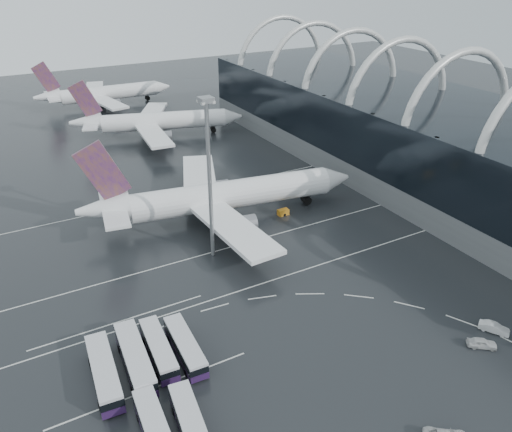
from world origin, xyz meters
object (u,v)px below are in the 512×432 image
bus_row_far_a (156,431)px  gse_cart_belly_c (233,222)px  airliner_gate_b (156,122)px  van_curve_c (494,328)px  van_curve_b (482,343)px  gse_cart_belly_a (283,212)px  bus_row_far_b (191,426)px  airliner_main (219,197)px  airliner_gate_c (103,94)px  bus_row_near_a (104,372)px  gse_cart_belly_e (256,189)px  bus_row_near_d (185,346)px  floodlight_mast (209,161)px  bus_row_near_c (159,349)px  bus_row_near_b (135,358)px

bus_row_far_a → gse_cart_belly_c: (32.54, 44.41, -1.05)m
airliner_gate_b → gse_cart_belly_c: bearing=-77.5°
bus_row_far_a → gse_cart_belly_c: size_ratio=5.60×
bus_row_far_a → van_curve_c: (52.33, -6.46, -0.91)m
van_curve_b → gse_cart_belly_a: 50.99m
bus_row_far_b → van_curve_b: bus_row_far_b is taller
airliner_main → van_curve_c: 59.06m
airliner_gate_b → gse_cart_belly_a: (6.52, -67.31, -4.08)m
airliner_gate_b → airliner_gate_c: size_ratio=1.04×
airliner_main → gse_cart_belly_c: bearing=-64.7°
van_curve_b → bus_row_far_a: bearing=118.3°
bus_row_far_b → bus_row_near_a: bearing=34.3°
bus_row_far_b → gse_cart_belly_e: (41.10, 58.14, -0.98)m
bus_row_near_d → gse_cart_belly_e: size_ratio=5.10×
gse_cart_belly_e → bus_row_near_a: bearing=-137.3°
airliner_gate_b → floodlight_mast: floodlight_mast is taller
bus_row_near_d → bus_row_far_b: bus_row_near_d is taller
floodlight_mast → gse_cart_belly_c: bearing=45.6°
bus_row_near_c → bus_row_near_d: bearing=-107.1°
bus_row_near_b → bus_row_far_a: size_ratio=1.12×
bus_row_near_d → van_curve_b: bus_row_near_d is taller
bus_row_near_b → van_curve_c: bus_row_near_b is taller
airliner_gate_b → bus_row_far_b: 116.70m
gse_cart_belly_c → bus_row_near_c: bearing=-131.6°
airliner_main → van_curve_b: airliner_main is taller
bus_row_near_d → bus_row_far_a: size_ratio=0.99×
airliner_main → bus_row_near_a: 50.00m
bus_row_far_a → gse_cart_belly_c: bearing=-32.7°
airliner_gate_c → bus_row_near_c: airliner_gate_c is taller
airliner_gate_b → airliner_main: bearing=-78.9°
bus_row_far_a → gse_cart_belly_c: bus_row_far_a is taller
bus_row_near_d → gse_cart_belly_e: 57.91m
gse_cart_belly_e → gse_cart_belly_c: bearing=-135.2°
gse_cart_belly_e → bus_row_near_d: bearing=-129.2°
bus_row_near_c → airliner_gate_b: bearing=-14.9°
bus_row_near_d → bus_row_far_a: (-8.55, -12.00, 0.01)m
bus_row_far_b → van_curve_b: (43.82, -6.61, -0.91)m
bus_row_far_b → gse_cart_belly_a: bus_row_far_b is taller
bus_row_far_a → gse_cart_belly_a: bearing=-42.4°
van_curve_c → gse_cart_belly_a: (-7.80, 49.49, -0.07)m
bus_row_near_b → bus_row_far_a: 12.99m
airliner_main → bus_row_near_c: (-26.35, -35.21, -3.60)m
bus_row_near_d → gse_cart_belly_a: (35.98, 31.03, -0.97)m
gse_cart_belly_e → airliner_gate_c: bearing=97.4°
floodlight_mast → gse_cart_belly_c: (8.91, 9.08, -18.87)m
airliner_gate_c → bus_row_near_b: bearing=-100.1°
bus_row_near_c → gse_cart_belly_e: bus_row_near_c is taller
bus_row_near_a → gse_cart_belly_e: bus_row_near_a is taller
gse_cart_belly_c → airliner_gate_b: bearing=85.3°
airliner_main → floodlight_mast: (-7.71, -13.24, 14.23)m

